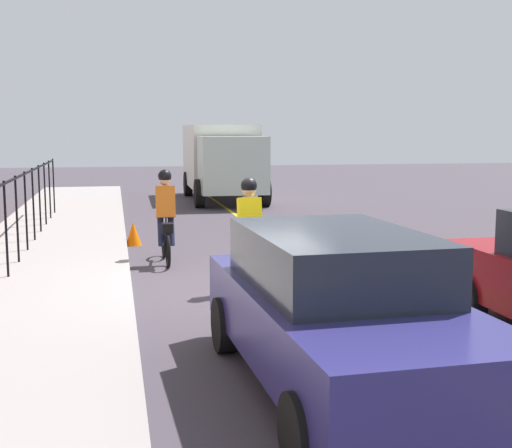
% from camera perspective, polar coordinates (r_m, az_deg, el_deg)
% --- Properties ---
extents(ground_plane, '(80.00, 80.00, 0.00)m').
position_cam_1_polar(ground_plane, '(11.28, -1.04, -5.36)').
color(ground_plane, '#403841').
extents(lane_line_centre, '(36.00, 0.12, 0.01)m').
position_cam_1_polar(lane_line_centre, '(11.67, 6.73, -4.95)').
color(lane_line_centre, yellow).
rests_on(lane_line_centre, ground).
extents(sidewalk, '(40.00, 3.20, 0.15)m').
position_cam_1_polar(sidewalk, '(11.17, -18.54, -5.50)').
color(sidewalk, gray).
rests_on(sidewalk, ground).
extents(iron_fence, '(18.56, 0.04, 1.60)m').
position_cam_1_polar(iron_fence, '(12.01, -20.12, 1.15)').
color(iron_fence, black).
rests_on(iron_fence, sidewalk).
extents(cyclist_lead, '(1.71, 0.36, 1.83)m').
position_cam_1_polar(cyclist_lead, '(13.34, -7.52, 0.58)').
color(cyclist_lead, black).
rests_on(cyclist_lead, ground).
extents(cyclist_follow, '(1.71, 0.36, 1.83)m').
position_cam_1_polar(cyclist_follow, '(10.96, -0.55, -0.90)').
color(cyclist_follow, black).
rests_on(cyclist_follow, ground).
extents(parked_sedan_rear, '(4.46, 2.05, 1.58)m').
position_cam_1_polar(parked_sedan_rear, '(6.81, 6.82, -7.01)').
color(parked_sedan_rear, navy).
rests_on(parked_sedan_rear, ground).
extents(box_truck_background, '(6.75, 2.64, 2.78)m').
position_cam_1_polar(box_truck_background, '(25.66, -2.84, 5.46)').
color(box_truck_background, silver).
rests_on(box_truck_background, ground).
extents(traffic_cone_near, '(0.36, 0.36, 0.53)m').
position_cam_1_polar(traffic_cone_near, '(15.68, -10.15, -0.80)').
color(traffic_cone_near, '#FC6503').
rests_on(traffic_cone_near, ground).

